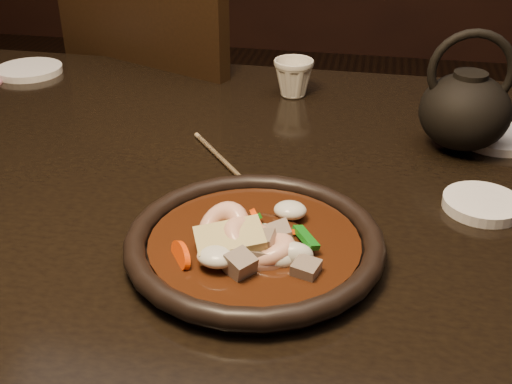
% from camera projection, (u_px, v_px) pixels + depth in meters
% --- Properties ---
extents(table, '(1.60, 0.90, 0.75)m').
position_uv_depth(table, '(244.00, 213.00, 0.95)').
color(table, black).
rests_on(table, floor).
extents(chair, '(0.60, 0.60, 0.97)m').
position_uv_depth(chair, '(188.00, 136.00, 1.54)').
color(chair, black).
rests_on(chair, floor).
extents(plate, '(0.29, 0.29, 0.03)m').
position_uv_depth(plate, '(255.00, 244.00, 0.72)').
color(plate, black).
rests_on(plate, table).
extents(stirfry, '(0.17, 0.15, 0.06)m').
position_uv_depth(stirfry, '(254.00, 244.00, 0.71)').
color(stirfry, black).
rests_on(stirfry, plate).
extents(soy_dish, '(0.10, 0.10, 0.01)m').
position_uv_depth(soy_dish, '(482.00, 204.00, 0.81)').
color(soy_dish, white).
rests_on(soy_dish, table).
extents(saucer_left, '(0.13, 0.13, 0.01)m').
position_uv_depth(saucer_left, '(29.00, 70.00, 1.27)').
color(saucer_left, white).
rests_on(saucer_left, table).
extents(saucer_right, '(0.13, 0.13, 0.01)m').
position_uv_depth(saucer_right, '(497.00, 136.00, 0.99)').
color(saucer_right, white).
rests_on(saucer_right, table).
extents(tea_cup, '(0.08, 0.08, 0.07)m').
position_uv_depth(tea_cup, '(293.00, 77.00, 1.15)').
color(tea_cup, silver).
rests_on(tea_cup, table).
extents(chopsticks, '(0.17, 0.21, 0.01)m').
position_uv_depth(chopsticks, '(231.00, 169.00, 0.90)').
color(chopsticks, '#A2845C').
rests_on(chopsticks, table).
extents(teapot, '(0.16, 0.13, 0.18)m').
position_uv_depth(teapot, '(466.00, 107.00, 0.93)').
color(teapot, black).
rests_on(teapot, table).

